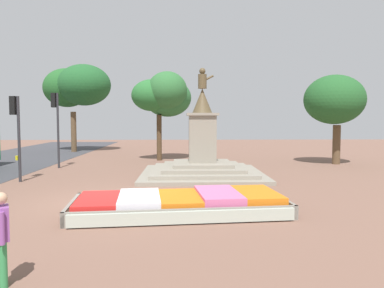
% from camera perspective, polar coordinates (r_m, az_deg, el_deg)
% --- Properties ---
extents(ground_plane, '(74.39, 74.39, 0.00)m').
position_cam_1_polar(ground_plane, '(12.78, -13.00, -8.64)').
color(ground_plane, brown).
extents(flower_planter, '(6.46, 3.30, 0.59)m').
position_cam_1_polar(flower_planter, '(11.07, -1.57, -9.13)').
color(flower_planter, '#38281C').
rests_on(flower_planter, ground_plane).
extents(statue_monument, '(5.79, 5.79, 5.16)m').
position_cam_1_polar(statue_monument, '(18.04, 1.57, -2.26)').
color(statue_monument, gray).
rests_on(statue_monument, ground_plane).
extents(traffic_light_mid_block, '(0.42, 0.30, 3.72)m').
position_cam_1_polar(traffic_light_mid_block, '(17.85, -25.21, 2.89)').
color(traffic_light_mid_block, '#2D2D33').
rests_on(traffic_light_mid_block, ground_plane).
extents(traffic_light_far_corner, '(0.42, 0.30, 4.18)m').
position_cam_1_polar(traffic_light_far_corner, '(22.10, -20.01, 4.02)').
color(traffic_light_far_corner, '#2D2D33').
rests_on(traffic_light_far_corner, ground_plane).
extents(pedestrian_near_planter, '(0.36, 0.52, 1.56)m').
position_cam_1_polar(pedestrian_near_planter, '(6.97, -26.97, -11.97)').
color(pedestrian_near_planter, '#338C4C').
rests_on(pedestrian_near_planter, ground_plane).
extents(park_tree_far_left, '(3.59, 3.51, 5.37)m').
position_cam_1_polar(park_tree_far_left, '(24.10, 20.85, 6.33)').
color(park_tree_far_left, brown).
rests_on(park_tree_far_left, ground_plane).
extents(park_tree_behind_statue, '(5.81, 4.88, 7.28)m').
position_cam_1_polar(park_tree_behind_statue, '(33.30, -17.20, 8.37)').
color(park_tree_behind_statue, brown).
rests_on(park_tree_behind_statue, ground_plane).
extents(park_tree_far_right, '(3.91, 4.18, 5.80)m').
position_cam_1_polar(park_tree_far_right, '(24.93, -4.29, 7.41)').
color(park_tree_far_right, '#4C3823').
rests_on(park_tree_far_right, ground_plane).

